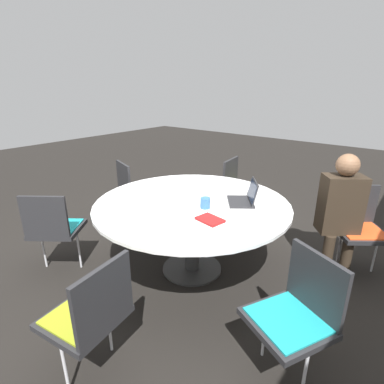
{
  "coord_description": "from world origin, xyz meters",
  "views": [
    {
      "loc": [
        2.04,
        1.63,
        1.77
      ],
      "look_at": [
        0.0,
        0.0,
        0.83
      ],
      "focal_mm": 28.0,
      "sensor_mm": 36.0,
      "label": 1
    }
  ],
  "objects_px": {
    "chair_0": "(359,223)",
    "chair_2": "(134,188)",
    "chair_1": "(239,186)",
    "person_0": "(341,207)",
    "spiral_notebook": "(210,220)",
    "chair_3": "(53,225)",
    "coffee_cup": "(205,203)",
    "chair_5": "(297,310)",
    "chair_4": "(91,311)",
    "laptop": "(245,197)"
  },
  "relations": [
    {
      "from": "person_0",
      "to": "spiral_notebook",
      "type": "xyz_separation_m",
      "value": [
        1.05,
        -0.74,
        0.04
      ]
    },
    {
      "from": "chair_3",
      "to": "spiral_notebook",
      "type": "height_order",
      "value": "chair_3"
    },
    {
      "from": "chair_1",
      "to": "person_0",
      "type": "bearing_deg",
      "value": 62.95
    },
    {
      "from": "chair_5",
      "to": "laptop",
      "type": "relative_size",
      "value": 2.19
    },
    {
      "from": "chair_5",
      "to": "chair_2",
      "type": "bearing_deg",
      "value": 6.32
    },
    {
      "from": "chair_4",
      "to": "coffee_cup",
      "type": "xyz_separation_m",
      "value": [
        -1.26,
        -0.09,
        0.28
      ]
    },
    {
      "from": "chair_4",
      "to": "laptop",
      "type": "xyz_separation_m",
      "value": [
        -1.6,
        0.13,
        0.28
      ]
    },
    {
      "from": "chair_4",
      "to": "laptop",
      "type": "relative_size",
      "value": 2.19
    },
    {
      "from": "chair_1",
      "to": "chair_4",
      "type": "xyz_separation_m",
      "value": [
        2.6,
        0.51,
        0.0
      ]
    },
    {
      "from": "chair_1",
      "to": "chair_4",
      "type": "relative_size",
      "value": 1.0
    },
    {
      "from": "laptop",
      "to": "chair_4",
      "type": "bearing_deg",
      "value": -41.72
    },
    {
      "from": "chair_2",
      "to": "chair_5",
      "type": "distance_m",
      "value": 2.64
    },
    {
      "from": "chair_3",
      "to": "chair_5",
      "type": "height_order",
      "value": "same"
    },
    {
      "from": "person_0",
      "to": "spiral_notebook",
      "type": "bearing_deg",
      "value": 17.72
    },
    {
      "from": "spiral_notebook",
      "to": "coffee_cup",
      "type": "bearing_deg",
      "value": -135.54
    },
    {
      "from": "laptop",
      "to": "spiral_notebook",
      "type": "distance_m",
      "value": 0.53
    },
    {
      "from": "chair_3",
      "to": "coffee_cup",
      "type": "bearing_deg",
      "value": -2.81
    },
    {
      "from": "chair_1",
      "to": "chair_2",
      "type": "xyz_separation_m",
      "value": [
        0.93,
        -1.03,
        0.0
      ]
    },
    {
      "from": "person_0",
      "to": "laptop",
      "type": "distance_m",
      "value": 0.89
    },
    {
      "from": "chair_5",
      "to": "spiral_notebook",
      "type": "bearing_deg",
      "value": 7.17
    },
    {
      "from": "chair_5",
      "to": "laptop",
      "type": "bearing_deg",
      "value": -18.87
    },
    {
      "from": "laptop",
      "to": "chair_1",
      "type": "bearing_deg",
      "value": 175.24
    },
    {
      "from": "chair_0",
      "to": "laptop",
      "type": "height_order",
      "value": "laptop"
    },
    {
      "from": "chair_2",
      "to": "chair_3",
      "type": "xyz_separation_m",
      "value": [
        1.22,
        0.26,
        0.0
      ]
    },
    {
      "from": "chair_2",
      "to": "coffee_cup",
      "type": "bearing_deg",
      "value": 3.51
    },
    {
      "from": "chair_2",
      "to": "spiral_notebook",
      "type": "bearing_deg",
      "value": -0.89
    },
    {
      "from": "laptop",
      "to": "chair_5",
      "type": "bearing_deg",
      "value": 7.92
    },
    {
      "from": "chair_1",
      "to": "person_0",
      "type": "height_order",
      "value": "person_0"
    },
    {
      "from": "chair_0",
      "to": "chair_1",
      "type": "height_order",
      "value": "same"
    },
    {
      "from": "chair_1",
      "to": "chair_2",
      "type": "distance_m",
      "value": 1.39
    },
    {
      "from": "chair_0",
      "to": "chair_2",
      "type": "xyz_separation_m",
      "value": [
        0.66,
        -2.52,
        0.0
      ]
    },
    {
      "from": "chair_5",
      "to": "person_0",
      "type": "distance_m",
      "value": 1.36
    },
    {
      "from": "chair_3",
      "to": "person_0",
      "type": "relative_size",
      "value": 0.71
    },
    {
      "from": "chair_2",
      "to": "chair_4",
      "type": "height_order",
      "value": "same"
    },
    {
      "from": "chair_5",
      "to": "chair_1",
      "type": "bearing_deg",
      "value": -25.28
    },
    {
      "from": "chair_0",
      "to": "chair_1",
      "type": "distance_m",
      "value": 1.52
    },
    {
      "from": "person_0",
      "to": "chair_0",
      "type": "bearing_deg",
      "value": -161.02
    },
    {
      "from": "chair_0",
      "to": "person_0",
      "type": "bearing_deg",
      "value": 18.98
    },
    {
      "from": "chair_2",
      "to": "spiral_notebook",
      "type": "relative_size",
      "value": 3.65
    },
    {
      "from": "chair_5",
      "to": "chair_0",
      "type": "bearing_deg",
      "value": -65.21
    },
    {
      "from": "chair_3",
      "to": "chair_4",
      "type": "distance_m",
      "value": 1.36
    },
    {
      "from": "chair_4",
      "to": "chair_3",
      "type": "bearing_deg",
      "value": 62.07
    },
    {
      "from": "person_0",
      "to": "chair_3",
      "type": "bearing_deg",
      "value": 1.05
    },
    {
      "from": "chair_0",
      "to": "chair_2",
      "type": "bearing_deg",
      "value": -22.47
    },
    {
      "from": "chair_0",
      "to": "laptop",
      "type": "bearing_deg",
      "value": 3.44
    },
    {
      "from": "chair_1",
      "to": "chair_5",
      "type": "relative_size",
      "value": 1.0
    },
    {
      "from": "spiral_notebook",
      "to": "laptop",
      "type": "bearing_deg",
      "value": 177.24
    },
    {
      "from": "chair_0",
      "to": "chair_4",
      "type": "relative_size",
      "value": 1.0
    },
    {
      "from": "chair_4",
      "to": "chair_5",
      "type": "distance_m",
      "value": 1.23
    },
    {
      "from": "chair_2",
      "to": "chair_3",
      "type": "distance_m",
      "value": 1.25
    }
  ]
}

